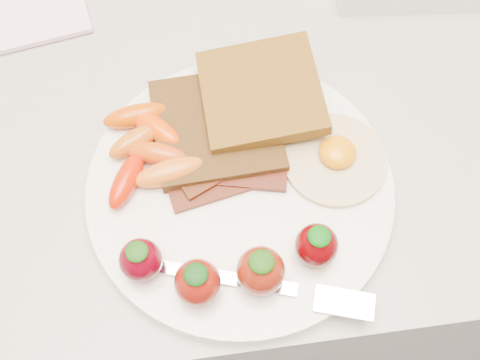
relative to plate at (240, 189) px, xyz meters
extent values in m
cube|color=gray|center=(-0.02, 0.16, -0.46)|extent=(2.00, 0.60, 0.90)
cylinder|color=white|center=(0.00, 0.00, 0.00)|extent=(0.27, 0.27, 0.02)
cube|color=black|center=(-0.01, 0.06, 0.02)|extent=(0.12, 0.12, 0.01)
cube|color=#482708|center=(0.03, 0.08, 0.03)|extent=(0.11, 0.11, 0.02)
cylinder|color=beige|center=(0.09, 0.01, 0.01)|extent=(0.10, 0.10, 0.01)
ellipsoid|color=orange|center=(0.09, 0.02, 0.02)|extent=(0.04, 0.04, 0.02)
cube|color=#330A03|center=(-0.02, 0.00, 0.01)|extent=(0.09, 0.04, 0.00)
cube|color=#3F1A0B|center=(0.00, 0.01, 0.01)|extent=(0.09, 0.04, 0.00)
cube|color=black|center=(-0.01, 0.02, 0.02)|extent=(0.09, 0.06, 0.00)
ellipsoid|color=#BA510F|center=(-0.09, 0.05, 0.02)|extent=(0.06, 0.04, 0.02)
ellipsoid|color=#C04109|center=(-0.07, 0.04, 0.02)|extent=(0.06, 0.04, 0.02)
ellipsoid|color=#C11800|center=(-0.10, 0.01, 0.02)|extent=(0.05, 0.06, 0.02)
ellipsoid|color=#E43F00|center=(-0.07, 0.06, 0.02)|extent=(0.06, 0.06, 0.02)
ellipsoid|color=#C14100|center=(-0.08, 0.08, 0.02)|extent=(0.06, 0.03, 0.02)
ellipsoid|color=#D65C17|center=(-0.06, 0.02, 0.02)|extent=(0.07, 0.03, 0.02)
ellipsoid|color=#52000C|center=(-0.09, -0.06, 0.03)|extent=(0.03, 0.03, 0.04)
ellipsoid|color=#17420A|center=(-0.09, -0.06, 0.05)|extent=(0.02, 0.02, 0.01)
ellipsoid|color=maroon|center=(-0.05, -0.09, 0.03)|extent=(0.04, 0.04, 0.04)
ellipsoid|color=#0D350A|center=(-0.05, -0.09, 0.05)|extent=(0.02, 0.02, 0.01)
ellipsoid|color=maroon|center=(0.00, -0.09, 0.03)|extent=(0.04, 0.04, 0.04)
ellipsoid|color=#174008|center=(0.00, -0.09, 0.05)|extent=(0.02, 0.02, 0.01)
ellipsoid|color=#4D0003|center=(0.05, -0.07, 0.03)|extent=(0.04, 0.04, 0.04)
ellipsoid|color=#074D08|center=(0.05, -0.07, 0.05)|extent=(0.02, 0.02, 0.01)
cube|color=silver|center=(-0.02, -0.08, 0.01)|extent=(0.11, 0.05, 0.00)
cube|color=silver|center=(0.07, -0.12, 0.01)|extent=(0.05, 0.04, 0.00)
camera|label=1|loc=(-0.03, -0.23, 0.48)|focal=45.00mm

